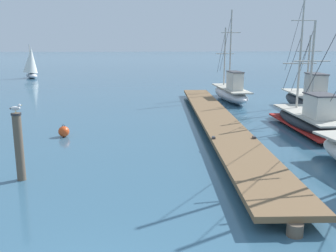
{
  "coord_description": "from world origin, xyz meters",
  "views": [
    {
      "loc": [
        0.81,
        -4.44,
        4.08
      ],
      "look_at": [
        2.1,
        7.57,
        1.4
      ],
      "focal_mm": 39.64,
      "sensor_mm": 36.0,
      "label": 1
    }
  ],
  "objects_px": {
    "mooring_piling": "(19,146)",
    "mooring_buoy": "(64,131)",
    "fishing_boat_3": "(231,92)",
    "perched_seagull": "(15,108)",
    "fishing_boat_2": "(311,119)",
    "distant_sailboat": "(31,64)",
    "fishing_boat_0": "(308,100)"
  },
  "relations": [
    {
      "from": "fishing_boat_3",
      "to": "perched_seagull",
      "type": "height_order",
      "value": "fishing_boat_3"
    },
    {
      "from": "fishing_boat_2",
      "to": "perched_seagull",
      "type": "bearing_deg",
      "value": -155.9
    },
    {
      "from": "mooring_buoy",
      "to": "perched_seagull",
      "type": "bearing_deg",
      "value": -94.26
    },
    {
      "from": "mooring_piling",
      "to": "mooring_buoy",
      "type": "height_order",
      "value": "mooring_piling"
    },
    {
      "from": "mooring_piling",
      "to": "distant_sailboat",
      "type": "bearing_deg",
      "value": 103.13
    },
    {
      "from": "mooring_piling",
      "to": "mooring_buoy",
      "type": "xyz_separation_m",
      "value": [
        0.4,
        5.38,
        -0.84
      ]
    },
    {
      "from": "fishing_boat_2",
      "to": "fishing_boat_3",
      "type": "bearing_deg",
      "value": 97.42
    },
    {
      "from": "fishing_boat_2",
      "to": "fishing_boat_3",
      "type": "xyz_separation_m",
      "value": [
        -1.26,
        9.68,
        0.12
      ]
    },
    {
      "from": "mooring_piling",
      "to": "distant_sailboat",
      "type": "relative_size",
      "value": 0.52
    },
    {
      "from": "fishing_boat_3",
      "to": "perched_seagull",
      "type": "bearing_deg",
      "value": -125.5
    },
    {
      "from": "fishing_boat_2",
      "to": "distant_sailboat",
      "type": "bearing_deg",
      "value": 123.94
    },
    {
      "from": "fishing_boat_0",
      "to": "perched_seagull",
      "type": "xyz_separation_m",
      "value": [
        -14.22,
        -10.18,
        1.52
      ]
    },
    {
      "from": "fishing_boat_3",
      "to": "mooring_piling",
      "type": "distance_m",
      "value": 18.47
    },
    {
      "from": "fishing_boat_3",
      "to": "mooring_buoy",
      "type": "xyz_separation_m",
      "value": [
        -10.33,
        -9.66,
        -0.43
      ]
    },
    {
      "from": "fishing_boat_2",
      "to": "distant_sailboat",
      "type": "xyz_separation_m",
      "value": [
        -20.26,
        30.11,
        1.21
      ]
    },
    {
      "from": "perched_seagull",
      "to": "mooring_piling",
      "type": "bearing_deg",
      "value": 23.41
    },
    {
      "from": "fishing_boat_0",
      "to": "fishing_boat_2",
      "type": "relative_size",
      "value": 1.28
    },
    {
      "from": "mooring_buoy",
      "to": "distant_sailboat",
      "type": "xyz_separation_m",
      "value": [
        -8.67,
        30.09,
        1.52
      ]
    },
    {
      "from": "fishing_boat_2",
      "to": "distant_sailboat",
      "type": "height_order",
      "value": "fishing_boat_2"
    },
    {
      "from": "fishing_boat_3",
      "to": "mooring_piling",
      "type": "bearing_deg",
      "value": -125.5
    },
    {
      "from": "fishing_boat_0",
      "to": "distant_sailboat",
      "type": "bearing_deg",
      "value": 131.65
    },
    {
      "from": "mooring_piling",
      "to": "fishing_boat_3",
      "type": "bearing_deg",
      "value": 54.5
    },
    {
      "from": "fishing_boat_3",
      "to": "distant_sailboat",
      "type": "height_order",
      "value": "fishing_boat_3"
    },
    {
      "from": "fishing_boat_2",
      "to": "fishing_boat_3",
      "type": "relative_size",
      "value": 0.92
    },
    {
      "from": "fishing_boat_2",
      "to": "perched_seagull",
      "type": "distance_m",
      "value": 13.24
    },
    {
      "from": "fishing_boat_3",
      "to": "mooring_piling",
      "type": "height_order",
      "value": "fishing_boat_3"
    },
    {
      "from": "perched_seagull",
      "to": "distant_sailboat",
      "type": "distance_m",
      "value": 36.43
    },
    {
      "from": "mooring_piling",
      "to": "perched_seagull",
      "type": "distance_m",
      "value": 1.15
    },
    {
      "from": "mooring_buoy",
      "to": "fishing_boat_3",
      "type": "bearing_deg",
      "value": 43.07
    },
    {
      "from": "fishing_boat_3",
      "to": "mooring_buoy",
      "type": "relative_size",
      "value": 13.62
    },
    {
      "from": "fishing_boat_3",
      "to": "mooring_piling",
      "type": "xyz_separation_m",
      "value": [
        -10.72,
        -15.04,
        0.41
      ]
    },
    {
      "from": "fishing_boat_0",
      "to": "fishing_boat_3",
      "type": "distance_m",
      "value": 5.98
    }
  ]
}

